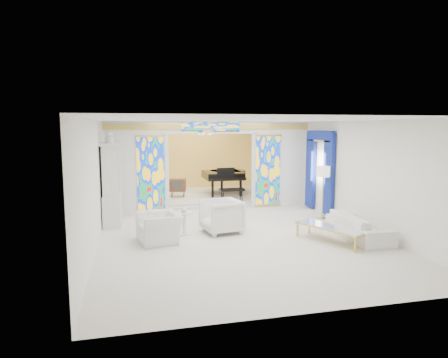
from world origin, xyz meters
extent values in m
plane|color=silver|center=(0.00, 0.00, 0.00)|extent=(12.00, 12.00, 0.00)
cube|color=white|center=(0.00, 0.00, 3.00)|extent=(7.00, 12.00, 0.02)
cube|color=white|center=(0.00, 6.00, 1.50)|extent=(7.00, 0.02, 3.00)
cube|color=white|center=(0.00, -6.00, 1.50)|extent=(7.00, 0.02, 3.00)
cube|color=white|center=(-3.50, 0.00, 1.50)|extent=(0.02, 12.00, 3.00)
cube|color=white|center=(3.50, 0.00, 1.50)|extent=(0.02, 12.00, 3.00)
cube|color=white|center=(-2.50, 2.00, 1.50)|extent=(2.00, 0.18, 3.00)
cube|color=white|center=(2.50, 2.00, 1.50)|extent=(2.00, 0.18, 3.00)
cube|color=white|center=(0.00, 2.00, 2.80)|extent=(3.00, 0.18, 0.40)
cube|color=silver|center=(-1.50, 1.90, 1.30)|extent=(0.12, 0.06, 2.60)
cube|color=silver|center=(1.50, 1.90, 1.30)|extent=(0.12, 0.06, 2.60)
cube|color=silver|center=(0.00, 1.90, 2.65)|extent=(3.24, 0.06, 0.12)
cube|color=#E6C556|center=(0.00, 1.90, 2.82)|extent=(7.00, 0.05, 0.18)
cube|color=gold|center=(-2.03, 1.89, 1.30)|extent=(0.90, 0.04, 2.40)
cube|color=gold|center=(2.03, 1.89, 1.30)|extent=(0.90, 0.04, 2.40)
cube|color=gold|center=(0.00, 1.89, 2.82)|extent=(2.00, 0.04, 0.34)
cube|color=silver|center=(0.00, 4.10, 0.09)|extent=(6.80, 3.80, 0.18)
cube|color=#E6BB50|center=(0.00, 5.88, 1.50)|extent=(6.70, 0.10, 2.90)
cylinder|color=gold|center=(0.20, 4.00, 2.55)|extent=(0.48, 0.48, 0.30)
cube|color=navy|center=(3.40, 0.05, 1.35)|extent=(0.12, 0.55, 2.60)
cube|color=navy|center=(3.40, 1.35, 1.35)|extent=(0.12, 0.55, 2.60)
cube|color=navy|center=(3.40, 0.70, 2.55)|extent=(0.14, 1.70, 0.30)
cube|color=#E2BE50|center=(3.40, 0.70, 2.38)|extent=(0.12, 1.50, 0.06)
cube|color=silver|center=(-3.22, 0.60, 0.45)|extent=(0.50, 1.40, 0.90)
cube|color=silver|center=(-3.22, 0.60, 1.60)|extent=(0.44, 1.30, 1.40)
cube|color=silver|center=(-2.99, 0.60, 1.60)|extent=(0.01, 1.20, 1.30)
cube|color=silver|center=(-3.22, 0.60, 2.34)|extent=(0.56, 1.46, 0.08)
cylinder|color=white|center=(-3.22, 0.25, 2.46)|extent=(0.22, 0.22, 0.16)
sphere|color=white|center=(-3.22, 0.25, 2.62)|extent=(0.20, 0.20, 0.20)
imported|color=white|center=(-2.02, -1.58, 0.36)|extent=(1.14, 1.25, 0.71)
imported|color=white|center=(-0.34, -1.12, 0.45)|extent=(1.14, 1.12, 0.90)
imported|color=white|center=(2.95, -2.46, 0.31)|extent=(0.91, 2.15, 0.62)
cylinder|color=silver|center=(-1.34, -1.08, 0.59)|extent=(0.53, 0.53, 0.04)
cylinder|color=silver|center=(-1.34, -1.08, 0.29)|extent=(0.09, 0.09, 0.57)
cylinder|color=silver|center=(-1.34, -1.08, 0.02)|extent=(0.35, 0.35, 0.03)
imported|color=silver|center=(-1.34, -1.08, 0.69)|extent=(0.18, 0.18, 0.17)
cube|color=silver|center=(2.07, -2.62, 0.39)|extent=(1.24, 1.86, 0.04)
cube|color=gold|center=(2.07, -2.62, 0.37)|extent=(1.28, 1.90, 0.03)
cube|color=gold|center=(2.22, -3.50, 0.18)|extent=(0.05, 0.05, 0.37)
cube|color=gold|center=(2.64, -3.30, 0.18)|extent=(0.05, 0.05, 0.37)
cube|color=gold|center=(1.50, -1.94, 0.18)|extent=(0.05, 0.05, 0.37)
cube|color=gold|center=(1.92, -1.75, 0.18)|extent=(0.05, 0.05, 0.37)
cylinder|color=gold|center=(3.06, -0.24, 0.01)|extent=(0.36, 0.36, 0.03)
cylinder|color=gold|center=(3.06, -0.24, 0.75)|extent=(0.04, 0.04, 1.49)
cylinder|color=silver|center=(3.06, -0.24, 1.47)|extent=(0.51, 0.51, 0.32)
cube|color=black|center=(0.86, 3.91, 0.94)|extent=(1.45, 1.55, 0.28)
cylinder|color=black|center=(1.16, 4.25, 0.94)|extent=(1.44, 1.44, 0.28)
cube|color=black|center=(0.86, 3.01, 0.90)|extent=(1.34, 0.30, 0.10)
cube|color=silver|center=(0.86, 2.93, 0.92)|extent=(1.24, 0.10, 0.03)
cube|color=black|center=(0.86, 3.36, 1.15)|extent=(0.70, 0.03, 0.25)
cube|color=black|center=(0.86, 2.41, 0.58)|extent=(0.90, 0.35, 0.08)
cylinder|color=black|center=(0.31, 3.21, 0.49)|extent=(0.10, 0.10, 0.62)
cylinder|color=black|center=(1.41, 3.21, 0.49)|extent=(0.10, 0.10, 0.62)
cylinder|color=black|center=(0.97, 4.50, 0.49)|extent=(0.10, 0.10, 0.62)
cube|color=#55321E|center=(-0.94, 3.67, 0.62)|extent=(0.67, 0.53, 0.47)
cube|color=#353A38|center=(-1.00, 3.48, 0.65)|extent=(0.37, 0.11, 0.30)
cone|color=#55321E|center=(-1.20, 3.59, 0.28)|extent=(0.04, 0.04, 0.21)
cone|color=#55321E|center=(-0.76, 3.48, 0.28)|extent=(0.04, 0.04, 0.21)
cone|color=#55321E|center=(-1.13, 3.87, 0.28)|extent=(0.04, 0.04, 0.21)
cone|color=#55321E|center=(-0.69, 3.75, 0.28)|extent=(0.04, 0.04, 0.21)
camera|label=1|loc=(-2.67, -11.31, 2.83)|focal=32.00mm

